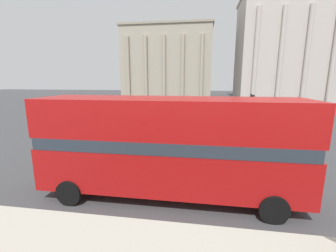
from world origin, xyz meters
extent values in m
cylinder|color=black|center=(2.18, 7.62, 0.50)|extent=(0.99, 0.22, 0.99)
cylinder|color=black|center=(2.18, 5.16, 0.50)|extent=(0.99, 0.22, 0.99)
cylinder|color=black|center=(-5.21, 7.62, 0.50)|extent=(0.99, 0.22, 0.99)
cylinder|color=black|center=(-5.21, 5.16, 0.50)|extent=(0.99, 0.22, 0.99)
cube|color=#B71414|center=(-1.52, 6.39, 1.33)|extent=(10.19, 2.46, 1.66)
cube|color=#2D3842|center=(-1.52, 6.39, 2.38)|extent=(9.99, 2.48, 0.45)
cube|color=#B71414|center=(-1.52, 6.39, 3.33)|extent=(10.19, 2.46, 1.44)
cube|color=#A39984|center=(-9.76, 59.49, 8.90)|extent=(22.72, 11.49, 17.80)
cube|color=gray|center=(-9.76, 59.49, 18.05)|extent=(23.32, 12.09, 0.50)
cylinder|color=#A39984|center=(-18.85, 53.30, 7.56)|extent=(0.90, 0.90, 15.13)
cylinder|color=#A39984|center=(-14.30, 53.30, 7.56)|extent=(0.90, 0.90, 15.13)
cylinder|color=#A39984|center=(-9.76, 53.30, 7.56)|extent=(0.90, 0.90, 15.13)
cylinder|color=#A39984|center=(-5.21, 53.30, 7.56)|extent=(0.90, 0.90, 15.13)
cylinder|color=#A39984|center=(-0.67, 53.30, 7.56)|extent=(0.90, 0.90, 15.13)
cube|color=#BCB2A8|center=(20.31, 55.93, 11.30)|extent=(24.80, 13.29, 22.61)
cylinder|color=#BCB2A8|center=(10.39, 48.83, 9.61)|extent=(0.90, 0.90, 19.22)
cylinder|color=#BCB2A8|center=(15.35, 48.83, 9.61)|extent=(0.90, 0.90, 19.22)
cylinder|color=#BCB2A8|center=(20.31, 48.83, 9.61)|extent=(0.90, 0.90, 19.22)
cylinder|color=#BCB2A8|center=(25.27, 48.83, 9.61)|extent=(0.90, 0.90, 19.22)
cylinder|color=black|center=(5.39, 9.68, 1.79)|extent=(0.12, 0.12, 3.57)
cube|color=black|center=(5.57, 9.68, 3.12)|extent=(0.20, 0.24, 0.70)
sphere|color=green|center=(5.68, 9.68, 3.27)|extent=(0.14, 0.14, 0.14)
cylinder|color=black|center=(3.90, 18.52, 1.77)|extent=(0.12, 0.12, 3.54)
cube|color=black|center=(4.08, 18.52, 3.09)|extent=(0.20, 0.24, 0.70)
sphere|color=red|center=(4.19, 18.52, 3.24)|extent=(0.14, 0.14, 0.14)
cylinder|color=#282B33|center=(-5.14, 24.53, 0.43)|extent=(0.14, 0.14, 0.86)
cylinder|color=#282B33|center=(-4.96, 24.53, 0.43)|extent=(0.14, 0.14, 0.86)
cylinder|color=silver|center=(-5.05, 24.53, 1.20)|extent=(0.32, 0.32, 0.68)
sphere|color=tan|center=(-5.05, 24.53, 1.65)|extent=(0.23, 0.23, 0.23)
cylinder|color=#282B33|center=(-5.67, 11.91, 0.43)|extent=(0.14, 0.14, 0.86)
cylinder|color=#282B33|center=(-5.49, 11.91, 0.43)|extent=(0.14, 0.14, 0.86)
cylinder|color=#606638|center=(-5.58, 11.91, 1.20)|extent=(0.32, 0.32, 0.68)
sphere|color=tan|center=(-5.58, 11.91, 1.65)|extent=(0.23, 0.23, 0.23)
cylinder|color=#282B33|center=(-0.87, 16.74, 0.44)|extent=(0.14, 0.14, 0.87)
cylinder|color=#282B33|center=(-0.69, 16.74, 0.44)|extent=(0.14, 0.14, 0.87)
cylinder|color=#B22323|center=(-0.78, 16.74, 1.22)|extent=(0.32, 0.32, 0.69)
sphere|color=tan|center=(-0.78, 16.74, 1.68)|extent=(0.24, 0.24, 0.24)
camera|label=1|loc=(-0.28, -2.03, 4.73)|focal=24.00mm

